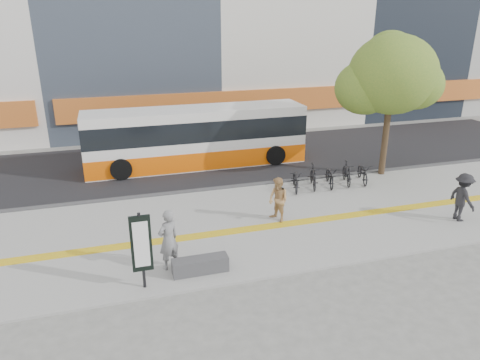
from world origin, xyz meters
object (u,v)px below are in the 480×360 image
object	(u,v)px
bench	(200,265)
street_tree	(390,76)
signboard	(141,245)
pedestrian_dark	(462,197)
pedestrian_tan	(278,200)
bus	(197,139)
seated_woman	(168,240)

from	to	relation	value
bench	street_tree	xyz separation A→B (m)	(9.78, 6.02, 4.21)
signboard	pedestrian_dark	world-z (taller)	signboard
pedestrian_tan	pedestrian_dark	bearing A→B (deg)	52.25
bus	pedestrian_tan	bearing A→B (deg)	-78.41
bench	bus	distance (m)	9.94
bus	pedestrian_tan	size ratio (longest dim) A/B	6.54
pedestrian_tan	pedestrian_dark	world-z (taller)	pedestrian_dark
bench	street_tree	world-z (taller)	street_tree
signboard	seated_woman	bearing A→B (deg)	45.42
street_tree	bench	bearing A→B (deg)	-148.38
bus	pedestrian_tan	xyz separation A→B (m)	(1.46, -7.14, -0.49)
signboard	pedestrian_tan	world-z (taller)	signboard
pedestrian_tan	signboard	bearing A→B (deg)	-81.63
signboard	pedestrian_dark	size ratio (longest dim) A/B	1.25
street_tree	pedestrian_tan	size ratio (longest dim) A/B	3.92
signboard	bus	distance (m)	10.60
bench	seated_woman	xyz separation A→B (m)	(-0.80, 0.51, 0.69)
pedestrian_dark	pedestrian_tan	bearing A→B (deg)	75.77
bus	seated_woman	xyz separation A→B (m)	(-2.69, -9.19, -0.39)
street_tree	bus	size ratio (longest dim) A/B	0.60
seated_woman	pedestrian_dark	distance (m)	10.42
bus	bench	bearing A→B (deg)	-101.03
seated_woman	pedestrian_tan	distance (m)	4.64
pedestrian_dark	bus	bearing A→B (deg)	42.68
seated_woman	pedestrian_tan	bearing A→B (deg)	177.92
seated_woman	pedestrian_tan	size ratio (longest dim) A/B	1.13
street_tree	pedestrian_dark	distance (m)	6.36
bench	pedestrian_dark	distance (m)	9.67
bench	pedestrian_tan	bearing A→B (deg)	37.34
pedestrian_tan	pedestrian_dark	size ratio (longest dim) A/B	0.92
bench	street_tree	bearing A→B (deg)	31.62
bench	bus	bearing A→B (deg)	78.97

